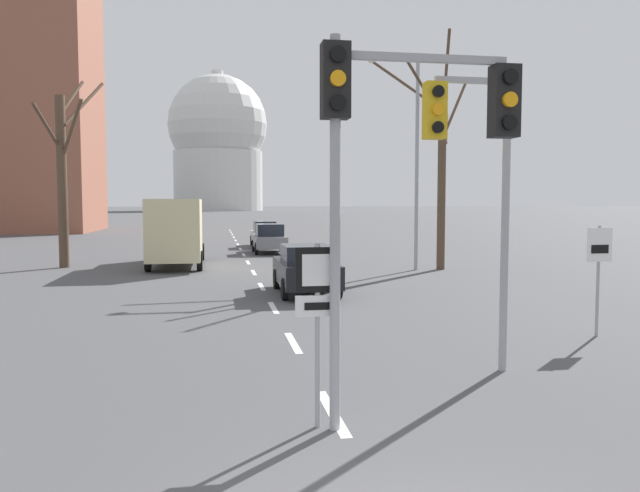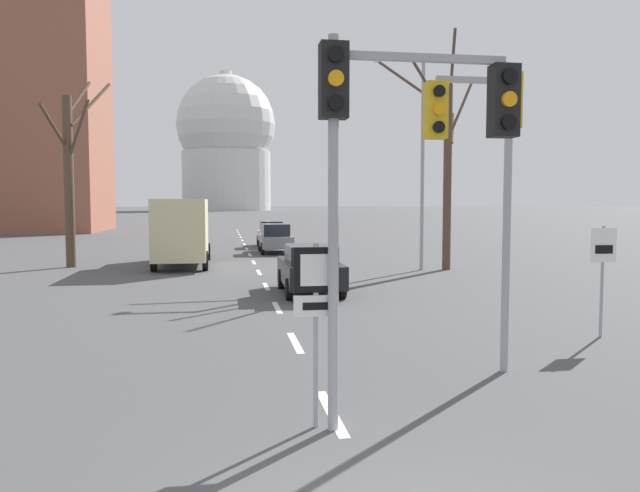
{
  "view_description": "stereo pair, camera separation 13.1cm",
  "coord_description": "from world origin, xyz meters",
  "px_view_note": "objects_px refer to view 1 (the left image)",
  "views": [
    {
      "loc": [
        -1.64,
        -4.75,
        3.02
      ],
      "look_at": [
        0.0,
        4.91,
        2.32
      ],
      "focal_mm": 35.0,
      "sensor_mm": 36.0,
      "label": 1
    },
    {
      "loc": [
        -1.51,
        -4.77,
        3.02
      ],
      "look_at": [
        0.0,
        4.91,
        2.32
      ],
      "focal_mm": 35.0,
      "sensor_mm": 36.0,
      "label": 2
    }
  ],
  "objects_px": {
    "sedan_near_right": "(269,238)",
    "delivery_truck": "(176,230)",
    "traffic_signal_centre_tall": "(396,133)",
    "sedan_mid_centre": "(306,269)",
    "speed_limit_sign": "(599,262)",
    "street_lamp_right": "(409,141)",
    "traffic_signal_near_right": "(483,143)",
    "sedan_near_left": "(264,234)",
    "route_sign_post": "(318,303)"
  },
  "relations": [
    {
      "from": "traffic_signal_near_right",
      "to": "sedan_mid_centre",
      "type": "bearing_deg",
      "value": 99.52
    },
    {
      "from": "traffic_signal_near_right",
      "to": "street_lamp_right",
      "type": "distance_m",
      "value": 16.67
    },
    {
      "from": "sedan_near_left",
      "to": "traffic_signal_centre_tall",
      "type": "bearing_deg",
      "value": -91.64
    },
    {
      "from": "traffic_signal_centre_tall",
      "to": "sedan_near_right",
      "type": "xyz_separation_m",
      "value": [
        0.86,
        28.78,
        -3.05
      ]
    },
    {
      "from": "route_sign_post",
      "to": "street_lamp_right",
      "type": "relative_size",
      "value": 0.27
    },
    {
      "from": "traffic_signal_centre_tall",
      "to": "speed_limit_sign",
      "type": "relative_size",
      "value": 2.06
    },
    {
      "from": "street_lamp_right",
      "to": "sedan_mid_centre",
      "type": "xyz_separation_m",
      "value": [
        -5.47,
        -6.25,
        -4.82
      ]
    },
    {
      "from": "speed_limit_sign",
      "to": "sedan_near_right",
      "type": "distance_m",
      "value": 24.7
    },
    {
      "from": "route_sign_post",
      "to": "sedan_near_left",
      "type": "xyz_separation_m",
      "value": [
        1.99,
        33.83,
        -0.82
      ]
    },
    {
      "from": "street_lamp_right",
      "to": "delivery_truck",
      "type": "xyz_separation_m",
      "value": [
        -10.17,
        3.48,
        -3.95
      ]
    },
    {
      "from": "traffic_signal_centre_tall",
      "to": "sedan_near_right",
      "type": "height_order",
      "value": "traffic_signal_centre_tall"
    },
    {
      "from": "sedan_near_right",
      "to": "traffic_signal_near_right",
      "type": "bearing_deg",
      "value": -86.96
    },
    {
      "from": "street_lamp_right",
      "to": "delivery_truck",
      "type": "distance_m",
      "value": 11.45
    },
    {
      "from": "route_sign_post",
      "to": "delivery_truck",
      "type": "height_order",
      "value": "delivery_truck"
    },
    {
      "from": "street_lamp_right",
      "to": "route_sign_post",
      "type": "bearing_deg",
      "value": -111.09
    },
    {
      "from": "traffic_signal_centre_tall",
      "to": "route_sign_post",
      "type": "relative_size",
      "value": 2.08
    },
    {
      "from": "street_lamp_right",
      "to": "sedan_near_right",
      "type": "bearing_deg",
      "value": 116.85
    },
    {
      "from": "street_lamp_right",
      "to": "traffic_signal_centre_tall",
      "type": "bearing_deg",
      "value": -108.17
    },
    {
      "from": "speed_limit_sign",
      "to": "route_sign_post",
      "type": "bearing_deg",
      "value": -147.49
    },
    {
      "from": "street_lamp_right",
      "to": "sedan_near_left",
      "type": "relative_size",
      "value": 2.08
    },
    {
      "from": "traffic_signal_centre_tall",
      "to": "route_sign_post",
      "type": "xyz_separation_m",
      "value": [
        -1.02,
        0.12,
        -2.23
      ]
    },
    {
      "from": "traffic_signal_centre_tall",
      "to": "traffic_signal_near_right",
      "type": "distance_m",
      "value": 3.25
    },
    {
      "from": "sedan_near_left",
      "to": "street_lamp_right",
      "type": "bearing_deg",
      "value": -71.76
    },
    {
      "from": "speed_limit_sign",
      "to": "delivery_truck",
      "type": "height_order",
      "value": "delivery_truck"
    },
    {
      "from": "traffic_signal_near_right",
      "to": "sedan_mid_centre",
      "type": "xyz_separation_m",
      "value": [
        -1.66,
        9.9,
        -3.22
      ]
    },
    {
      "from": "speed_limit_sign",
      "to": "sedan_near_right",
      "type": "bearing_deg",
      "value": 102.27
    },
    {
      "from": "traffic_signal_centre_tall",
      "to": "delivery_truck",
      "type": "relative_size",
      "value": 0.71
    },
    {
      "from": "traffic_signal_near_right",
      "to": "speed_limit_sign",
      "type": "relative_size",
      "value": 2.14
    },
    {
      "from": "traffic_signal_centre_tall",
      "to": "sedan_near_right",
      "type": "distance_m",
      "value": 28.95
    },
    {
      "from": "traffic_signal_near_right",
      "to": "route_sign_post",
      "type": "distance_m",
      "value": 4.61
    },
    {
      "from": "sedan_mid_centre",
      "to": "street_lamp_right",
      "type": "bearing_deg",
      "value": 48.82
    },
    {
      "from": "traffic_signal_near_right",
      "to": "sedan_mid_centre",
      "type": "relative_size",
      "value": 1.27
    },
    {
      "from": "traffic_signal_near_right",
      "to": "delivery_truck",
      "type": "height_order",
      "value": "traffic_signal_near_right"
    },
    {
      "from": "sedan_near_left",
      "to": "delivery_truck",
      "type": "bearing_deg",
      "value": -112.94
    },
    {
      "from": "sedan_near_right",
      "to": "sedan_near_left",
      "type": "bearing_deg",
      "value": 88.73
    },
    {
      "from": "route_sign_post",
      "to": "delivery_truck",
      "type": "distance_m",
      "value": 22.06
    },
    {
      "from": "traffic_signal_centre_tall",
      "to": "sedan_near_right",
      "type": "bearing_deg",
      "value": 88.3
    },
    {
      "from": "route_sign_post",
      "to": "sedan_mid_centre",
      "type": "distance_m",
      "value": 12.25
    },
    {
      "from": "speed_limit_sign",
      "to": "sedan_mid_centre",
      "type": "distance_m",
      "value": 9.41
    },
    {
      "from": "sedan_near_right",
      "to": "delivery_truck",
      "type": "relative_size",
      "value": 0.57
    },
    {
      "from": "traffic_signal_near_right",
      "to": "traffic_signal_centre_tall",
      "type": "bearing_deg",
      "value": -134.02
    },
    {
      "from": "sedan_mid_centre",
      "to": "delivery_truck",
      "type": "height_order",
      "value": "delivery_truck"
    },
    {
      "from": "speed_limit_sign",
      "to": "sedan_near_left",
      "type": "distance_m",
      "value": 29.75
    },
    {
      "from": "street_lamp_right",
      "to": "sedan_near_right",
      "type": "distance_m",
      "value": 12.49
    },
    {
      "from": "speed_limit_sign",
      "to": "sedan_near_right",
      "type": "relative_size",
      "value": 0.61
    },
    {
      "from": "sedan_near_right",
      "to": "traffic_signal_centre_tall",
      "type": "bearing_deg",
      "value": -91.7
    },
    {
      "from": "speed_limit_sign",
      "to": "sedan_near_right",
      "type": "height_order",
      "value": "speed_limit_sign"
    },
    {
      "from": "sedan_mid_centre",
      "to": "traffic_signal_near_right",
      "type": "bearing_deg",
      "value": -80.48
    },
    {
      "from": "route_sign_post",
      "to": "street_lamp_right",
      "type": "distance_m",
      "value": 20.08
    },
    {
      "from": "sedan_mid_centre",
      "to": "delivery_truck",
      "type": "relative_size",
      "value": 0.58
    }
  ]
}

